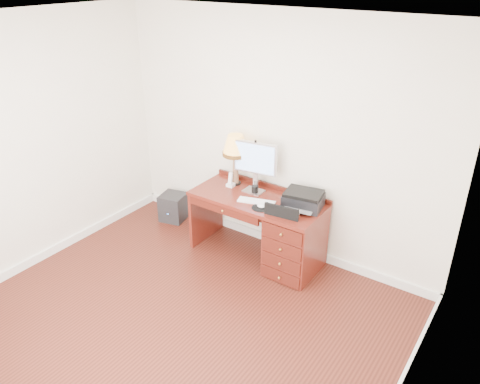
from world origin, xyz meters
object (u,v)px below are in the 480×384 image
Objects in this scene: desk at (282,233)px; leg_lamp at (235,148)px; phone at (231,182)px; chair at (285,230)px; equipment_box at (173,207)px; monitor at (255,161)px; printer at (303,199)px.

leg_lamp is at bearing 167.79° from desk.
chair is at bearing -13.85° from phone.
phone is 0.49× the size of equipment_box.
leg_lamp reaches higher than chair.
phone is at bearing -14.93° from equipment_box.
monitor is at bearing 10.76° from phone.
monitor is 0.44m from phone.
printer is 0.99m from leg_lamp.
equipment_box is at bearing 176.62° from phone.
printer is at bearing -3.88° from leg_lamp.
desk is 2.48× the size of leg_lamp.
desk is 1.08m from leg_lamp.
monitor is 1.56m from equipment_box.
printer is 1.99m from equipment_box.
monitor is at bearing 163.07° from desk.
phone is (-0.93, -0.03, -0.04)m from printer.
printer is at bearing 27.42° from desk.
phone is at bearing 171.68° from printer.
desk is at bearing 123.05° from chair.
monitor is 0.30m from leg_lamp.
equipment_box is (-0.95, 0.03, -0.62)m from phone.
chair is at bearing -19.85° from equipment_box.
phone is at bearing 174.59° from desk.
leg_lamp is 0.69× the size of chair.
desk is 1.71m from equipment_box.
phone is at bearing 161.34° from chair.
equipment_box is (-1.69, 0.10, -0.24)m from desk.
equipment_box is (-1.25, -0.04, -0.94)m from monitor.
leg_lamp is at bearing 166.72° from monitor.
printer is 2.58× the size of phone.
printer is 0.51× the size of chair.
leg_lamp is at bearing -9.65° from equipment_box.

